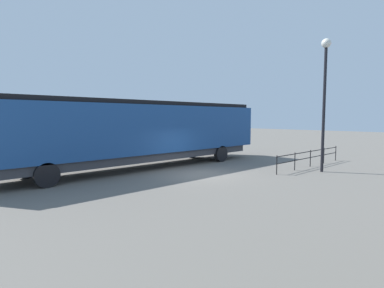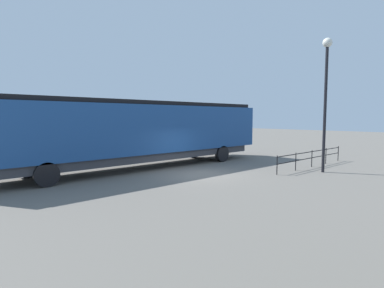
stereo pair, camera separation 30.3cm
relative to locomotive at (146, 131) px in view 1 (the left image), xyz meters
The scene contains 4 objects.
ground_plane 4.50m from the locomotive, 12.13° to the left, with size 120.00×120.00×0.00m, color #666059.
locomotive is the anchor object (origin of this frame).
lamp_post 10.54m from the locomotive, 37.86° to the left, with size 0.51×0.51×7.32m.
platform_fence 10.25m from the locomotive, 48.30° to the left, with size 0.05×7.87×1.03m.
Camera 1 is at (11.64, -11.78, 3.06)m, focal length 29.06 mm.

